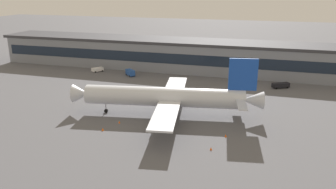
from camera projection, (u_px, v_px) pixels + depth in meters
The scene contains 10 objects.
ground_plane at pixel (170, 112), 100.40m from camera, with size 600.00×600.00×0.00m, color #56565B.
terminal_building at pixel (205, 56), 147.20m from camera, with size 193.03×19.82×13.17m.
airliner at pixel (167, 97), 95.96m from camera, with size 54.30×46.49×17.09m.
crew_van at pixel (130, 72), 140.36m from camera, with size 5.28×5.19×2.55m.
belt_loader at pixel (280, 85), 123.36m from camera, with size 6.51×5.03×1.95m.
pushback_tractor at pixel (98, 69), 147.52m from camera, with size 4.85×5.43×1.75m.
traffic_cone_0 at pixel (211, 149), 76.72m from camera, with size 0.54×0.54×0.68m, color #F2590C.
traffic_cone_1 at pixel (119, 122), 91.89m from camera, with size 0.51×0.51×0.64m, color #F2590C.
traffic_cone_2 at pixel (226, 135), 83.45m from camera, with size 0.57×0.57×0.71m, color #F2590C.
traffic_cone_3 at pixel (103, 129), 87.04m from camera, with size 0.60×0.60×0.74m, color #F2590C.
Camera 1 is at (26.61, -90.30, 35.26)m, focal length 36.28 mm.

